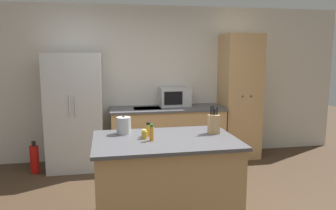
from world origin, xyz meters
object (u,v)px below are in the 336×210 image
(microwave, at_px, (175,97))
(kettle, at_px, (124,125))
(refrigerator, at_px, (75,111))
(pantry_cabinet, at_px, (239,96))
(knife_block, at_px, (214,124))
(spice_bottle_amber_oil, at_px, (144,134))
(spice_bottle_tall_dark, at_px, (152,133))
(fire_extinguisher, at_px, (35,159))
(spice_bottle_short_red, at_px, (148,129))

(microwave, height_order, kettle, microwave)
(refrigerator, height_order, microwave, refrigerator)
(refrigerator, bearing_deg, pantry_cabinet, 1.32)
(refrigerator, height_order, knife_block, refrigerator)
(refrigerator, xyz_separation_m, spice_bottle_amber_oil, (0.86, -1.96, 0.07))
(spice_bottle_amber_oil, bearing_deg, spice_bottle_tall_dark, -56.45)
(spice_bottle_tall_dark, relative_size, fire_extinguisher, 0.34)
(pantry_cabinet, relative_size, spice_bottle_short_red, 14.37)
(fire_extinguisher, bearing_deg, refrigerator, 14.43)
(fire_extinguisher, bearing_deg, spice_bottle_amber_oil, -50.81)
(pantry_cabinet, xyz_separation_m, microwave, (-1.13, 0.10, 0.01))
(refrigerator, xyz_separation_m, pantry_cabinet, (2.76, 0.06, 0.16))
(spice_bottle_short_red, bearing_deg, fire_extinguisher, 131.97)
(refrigerator, distance_m, spice_bottle_short_red, 2.07)
(refrigerator, relative_size, fire_extinguisher, 3.65)
(kettle, bearing_deg, pantry_cabinet, 40.22)
(knife_block, bearing_deg, microwave, 89.90)
(microwave, relative_size, kettle, 2.46)
(refrigerator, bearing_deg, kettle, -68.81)
(pantry_cabinet, relative_size, spice_bottle_amber_oil, 22.85)
(spice_bottle_short_red, height_order, spice_bottle_amber_oil, spice_bottle_short_red)
(microwave, distance_m, spice_bottle_amber_oil, 2.27)
(spice_bottle_amber_oil, xyz_separation_m, fire_extinguisher, (-1.47, 1.80, -0.76))
(knife_block, height_order, spice_bottle_tall_dark, knife_block)
(pantry_cabinet, bearing_deg, spice_bottle_short_red, -133.89)
(spice_bottle_short_red, bearing_deg, pantry_cabinet, 46.11)
(spice_bottle_tall_dark, xyz_separation_m, fire_extinguisher, (-1.53, 1.90, -0.80))
(fire_extinguisher, bearing_deg, spice_bottle_tall_dark, -51.07)
(microwave, bearing_deg, spice_bottle_short_red, -109.61)
(refrigerator, distance_m, pantry_cabinet, 2.77)
(knife_block, bearing_deg, refrigerator, 130.92)
(microwave, bearing_deg, knife_block, -90.10)
(knife_block, bearing_deg, spice_bottle_tall_dark, -166.54)
(spice_bottle_tall_dark, distance_m, spice_bottle_short_red, 0.20)
(spice_bottle_amber_oil, bearing_deg, fire_extinguisher, 129.19)
(fire_extinguisher, bearing_deg, knife_block, -37.61)
(spice_bottle_short_red, xyz_separation_m, fire_extinguisher, (-1.53, 1.70, -0.79))
(refrigerator, bearing_deg, fire_extinguisher, -165.57)
(pantry_cabinet, distance_m, fire_extinguisher, 3.48)
(spice_bottle_amber_oil, relative_size, kettle, 0.45)
(microwave, relative_size, spice_bottle_short_red, 3.46)
(spice_bottle_amber_oil, bearing_deg, kettle, 128.50)
(refrigerator, height_order, spice_bottle_amber_oil, refrigerator)
(refrigerator, relative_size, microwave, 3.54)
(spice_bottle_tall_dark, distance_m, fire_extinguisher, 2.57)
(microwave, xyz_separation_m, spice_bottle_amber_oil, (-0.78, -2.13, -0.09))
(pantry_cabinet, distance_m, spice_bottle_amber_oil, 2.78)
(knife_block, bearing_deg, kettle, 169.86)
(microwave, height_order, fire_extinguisher, microwave)
(refrigerator, bearing_deg, spice_bottle_short_red, -63.68)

